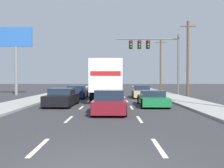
% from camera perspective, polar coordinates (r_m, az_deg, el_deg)
% --- Properties ---
extents(ground_plane, '(140.00, 140.00, 0.00)m').
position_cam_1_polar(ground_plane, '(30.56, -0.82, -2.51)').
color(ground_plane, '#333335').
extents(sidewalk_right, '(2.80, 80.00, 0.14)m').
position_cam_1_polar(sidewalk_right, '(26.32, 13.69, -2.97)').
color(sidewalk_right, '#9E9E99').
rests_on(sidewalk_right, ground_plane).
extents(sidewalk_left, '(2.80, 80.00, 0.14)m').
position_cam_1_polar(sidewalk_left, '(26.51, -15.50, -2.95)').
color(sidewalk_left, '#9E9E99').
rests_on(sidewalk_left, ground_plane).
extents(lane_markings, '(3.54, 52.00, 0.01)m').
position_cam_1_polar(lane_markings, '(27.25, -0.91, -2.94)').
color(lane_markings, silver).
rests_on(lane_markings, ground_plane).
extents(car_navy, '(1.95, 4.33, 1.29)m').
position_cam_1_polar(car_navy, '(25.91, -7.99, -1.86)').
color(car_navy, '#141E4C').
rests_on(car_navy, ground_plane).
extents(car_black, '(2.03, 4.26, 1.29)m').
position_cam_1_polar(car_black, '(18.59, -11.24, -3.06)').
color(car_black, black).
rests_on(car_black, ground_plane).
extents(box_truck, '(2.86, 8.76, 3.47)m').
position_cam_1_polar(box_truck, '(22.83, -1.05, 1.29)').
color(box_truck, white).
rests_on(box_truck, ground_plane).
extents(car_maroon, '(1.92, 4.16, 1.35)m').
position_cam_1_polar(car_maroon, '(14.46, -0.68, -4.14)').
color(car_maroon, maroon).
rests_on(car_maroon, ground_plane).
extents(car_tan, '(2.03, 4.64, 1.31)m').
position_cam_1_polar(car_tan, '(26.56, 6.49, -1.78)').
color(car_tan, tan).
rests_on(car_tan, ground_plane).
extents(car_green, '(2.05, 4.57, 1.12)m').
position_cam_1_polar(car_green, '(18.60, 8.94, -3.27)').
color(car_green, '#196B38').
rests_on(car_green, ground_plane).
extents(traffic_signal_mast, '(7.50, 0.69, 7.25)m').
position_cam_1_polar(traffic_signal_mast, '(30.74, 8.44, 7.74)').
color(traffic_signal_mast, '#595B56').
rests_on(traffic_signal_mast, ground_plane).
extents(utility_pole_mid, '(1.80, 0.28, 8.50)m').
position_cam_1_polar(utility_pole_mid, '(30.27, 16.52, 5.72)').
color(utility_pole_mid, brown).
rests_on(utility_pole_mid, ground_plane).
extents(utility_pole_far, '(1.80, 0.28, 8.75)m').
position_cam_1_polar(utility_pole_far, '(44.22, 10.73, 4.45)').
color(utility_pole_far, brown).
rests_on(utility_pole_far, ground_plane).
extents(roadside_billboard, '(3.89, 0.36, 8.12)m').
position_cam_1_polar(roadside_billboard, '(32.72, -20.83, 7.77)').
color(roadside_billboard, slate).
rests_on(roadside_billboard, ground_plane).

